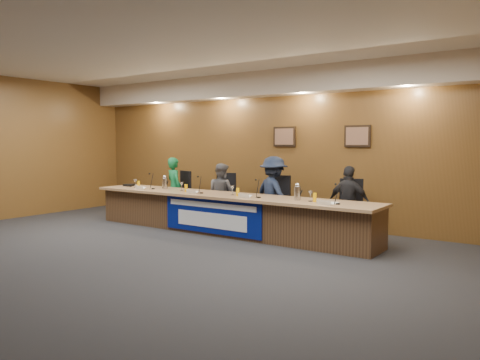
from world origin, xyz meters
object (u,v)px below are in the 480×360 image
(banner, at_px, (211,216))
(office_chair_a, at_px, (177,197))
(dais_body, at_px, (225,215))
(office_chair_c, at_px, (276,206))
(panelist_a, at_px, (174,188))
(speakerphone, at_px, (130,185))
(panelist_c, at_px, (273,194))
(office_chair_b, at_px, (224,201))
(panelist_b, at_px, (221,194))
(panelist_d, at_px, (349,203))
(carafe_left, at_px, (165,184))
(office_chair_d, at_px, (351,213))
(carafe_right, at_px, (297,193))

(banner, xyz_separation_m, office_chair_a, (-1.95, 1.21, 0.10))
(dais_body, xyz_separation_m, office_chair_c, (0.66, 0.79, 0.13))
(panelist_a, bearing_deg, speakerphone, 66.14)
(panelist_c, distance_m, office_chair_b, 1.30)
(office_chair_b, distance_m, speakerphone, 2.23)
(panelist_b, bearing_deg, panelist_d, -172.12)
(panelist_c, height_order, carafe_left, panelist_c)
(dais_body, height_order, office_chair_d, dais_body)
(panelist_d, height_order, office_chair_d, panelist_d)
(panelist_c, height_order, office_chair_a, panelist_c)
(office_chair_d, bearing_deg, banner, -173.31)
(carafe_left, relative_size, carafe_right, 0.97)
(banner, bearing_deg, office_chair_d, 28.65)
(panelist_a, xyz_separation_m, carafe_right, (3.54, -0.74, 0.17))
(office_chair_c, height_order, speakerphone, speakerphone)
(panelist_c, relative_size, panelist_d, 1.10)
(office_chair_b, xyz_separation_m, carafe_right, (2.19, -0.84, 0.39))
(panelist_b, relative_size, speakerphone, 4.04)
(dais_body, xyz_separation_m, office_chair_d, (2.21, 0.79, 0.13))
(carafe_right, bearing_deg, speakerphone, 179.17)
(panelist_d, relative_size, carafe_right, 5.63)
(office_chair_a, bearing_deg, carafe_left, -46.61)
(speakerphone, bearing_deg, office_chair_d, 9.06)
(panelist_b, xyz_separation_m, carafe_left, (-0.99, -0.66, 0.22))
(carafe_left, height_order, carafe_right, carafe_right)
(carafe_right, bearing_deg, office_chair_a, 166.63)
(office_chair_b, xyz_separation_m, office_chair_d, (2.82, 0.00, 0.00))
(office_chair_a, bearing_deg, office_chair_d, 18.63)
(banner, xyz_separation_m, office_chair_d, (2.21, 1.21, 0.10))
(panelist_b, relative_size, office_chair_a, 2.69)
(panelist_b, xyz_separation_m, speakerphone, (-2.06, -0.68, 0.13))
(panelist_a, xyz_separation_m, panelist_c, (2.62, 0.00, 0.04))
(panelist_c, bearing_deg, panelist_d, -157.67)
(banner, bearing_deg, speakerphone, 170.91)
(panelist_c, bearing_deg, banner, 81.40)
(office_chair_a, xyz_separation_m, carafe_left, (0.35, -0.76, 0.38))
(speakerphone, bearing_deg, dais_body, -0.28)
(panelist_d, relative_size, office_chair_d, 2.76)
(dais_body, bearing_deg, office_chair_a, 157.95)
(panelist_b, bearing_deg, carafe_right, 169.24)
(banner, xyz_separation_m, panelist_a, (-1.95, 1.11, 0.31))
(office_chair_b, xyz_separation_m, office_chair_c, (1.28, 0.00, 0.00))
(office_chair_a, distance_m, speakerphone, 1.10)
(office_chair_c, bearing_deg, office_chair_a, 172.24)
(office_chair_d, bearing_deg, carafe_left, 169.34)
(panelist_a, relative_size, office_chair_b, 2.89)
(office_chair_d, bearing_deg, office_chair_c, 158.03)
(panelist_c, height_order, office_chair_c, panelist_c)
(office_chair_b, relative_size, speakerphone, 1.50)
(dais_body, height_order, panelist_a, panelist_a)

